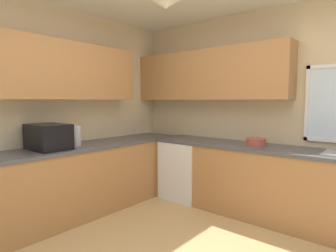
% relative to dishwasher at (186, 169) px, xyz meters
% --- Properties ---
extents(room_shell, '(4.04, 4.08, 2.68)m').
position_rel_dishwasher_xyz_m(room_shell, '(0.19, -1.01, 1.44)').
color(room_shell, beige).
rests_on(room_shell, ground_plane).
extents(counter_run_left, '(0.65, 3.69, 0.88)m').
position_rel_dishwasher_xyz_m(counter_run_left, '(-0.66, -1.64, 0.02)').
color(counter_run_left, '#AD7542').
rests_on(counter_run_left, ground_plane).
extents(counter_run_back, '(3.13, 0.65, 0.88)m').
position_rel_dishwasher_xyz_m(counter_run_back, '(1.20, 0.03, 0.02)').
color(counter_run_back, '#AD7542').
rests_on(counter_run_back, ground_plane).
extents(dishwasher, '(0.60, 0.60, 0.84)m').
position_rel_dishwasher_xyz_m(dishwasher, '(0.00, 0.00, 0.00)').
color(dishwasher, white).
rests_on(dishwasher, ground_plane).
extents(microwave, '(0.48, 0.36, 0.29)m').
position_rel_dishwasher_xyz_m(microwave, '(-0.66, -1.76, 0.61)').
color(microwave, black).
rests_on(microwave, counter_run_left).
extents(kettle, '(0.12, 0.12, 0.25)m').
position_rel_dishwasher_xyz_m(kettle, '(-0.64, -1.42, 0.59)').
color(kettle, '#B7B7BC').
rests_on(kettle, counter_run_left).
extents(bowl, '(0.23, 0.23, 0.09)m').
position_rel_dishwasher_xyz_m(bowl, '(1.05, 0.03, 0.51)').
color(bowl, '#B74C42').
rests_on(bowl, counter_run_back).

